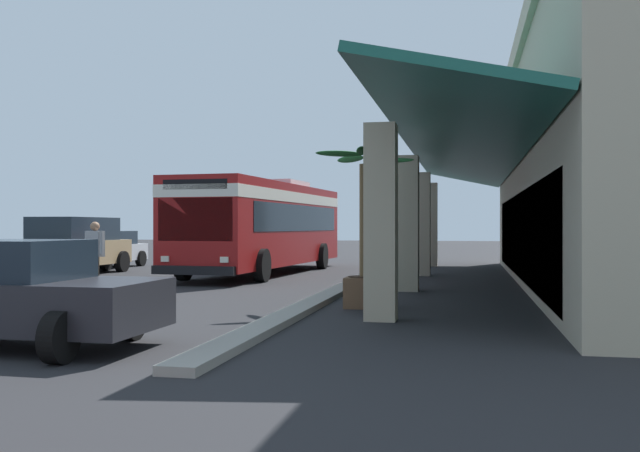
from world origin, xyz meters
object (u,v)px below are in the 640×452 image
object	(u,v)px
parked_sedan_silver	(104,249)
transit_bus	(264,221)
parked_suv_tan	(74,245)
potted_palm	(363,260)
pedestrian	(95,251)

from	to	relation	value
parked_sedan_silver	transit_bus	bearing A→B (deg)	75.87
transit_bus	parked_suv_tan	distance (m)	6.60
transit_bus	potted_palm	size ratio (longest dim) A/B	3.51
parked_suv_tan	pedestrian	bearing A→B (deg)	35.86
pedestrian	potted_palm	size ratio (longest dim) A/B	0.55
parked_sedan_silver	pedestrian	size ratio (longest dim) A/B	2.50
parked_suv_tan	potted_palm	world-z (taller)	potted_palm
parked_sedan_silver	parked_suv_tan	distance (m)	3.82
transit_bus	parked_sedan_silver	bearing A→B (deg)	-104.13
transit_bus	parked_suv_tan	size ratio (longest dim) A/B	2.36
parked_sedan_silver	parked_suv_tan	world-z (taller)	parked_suv_tan
transit_bus	parked_sedan_silver	size ratio (longest dim) A/B	2.56
transit_bus	parked_suv_tan	bearing A→B (deg)	-73.24
transit_bus	parked_suv_tan	xyz separation A→B (m)	(1.89, -6.27, -0.84)
transit_bus	parked_sedan_silver	distance (m)	7.50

